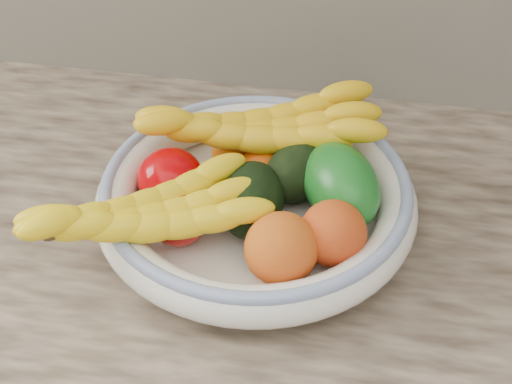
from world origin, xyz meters
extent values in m
cube|color=tan|center=(0.00, 1.68, 0.88)|extent=(2.44, 0.66, 0.04)
cylinder|color=white|center=(0.00, 1.66, 0.91)|extent=(0.13, 0.13, 0.02)
cylinder|color=white|center=(0.00, 1.66, 0.92)|extent=(0.32, 0.32, 0.01)
torus|color=white|center=(0.00, 1.66, 0.95)|extent=(0.39, 0.39, 0.05)
torus|color=#365598|center=(0.00, 1.66, 0.97)|extent=(0.37, 0.37, 0.02)
ellipsoid|color=orange|center=(-0.05, 1.74, 0.95)|extent=(0.05, 0.05, 0.04)
ellipsoid|color=orange|center=(0.01, 1.76, 0.95)|extent=(0.07, 0.07, 0.05)
ellipsoid|color=#DF5404|center=(0.00, 1.72, 0.95)|extent=(0.07, 0.07, 0.05)
ellipsoid|color=#B00004|center=(-0.11, 1.66, 0.96)|extent=(0.11, 0.11, 0.07)
ellipsoid|color=#B4110F|center=(-0.08, 1.59, 0.96)|extent=(0.09, 0.09, 0.06)
ellipsoid|color=black|center=(0.00, 1.64, 0.96)|extent=(0.09, 0.12, 0.08)
ellipsoid|color=black|center=(0.05, 1.70, 0.96)|extent=(0.12, 0.13, 0.07)
ellipsoid|color=#105816|center=(0.10, 1.67, 0.98)|extent=(0.16, 0.16, 0.11)
ellipsoid|color=orange|center=(0.05, 1.56, 0.97)|extent=(0.11, 0.11, 0.08)
ellipsoid|color=orange|center=(0.10, 1.60, 0.97)|extent=(0.10, 0.10, 0.08)
camera|label=1|loc=(0.13, 0.96, 1.58)|focal=55.00mm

